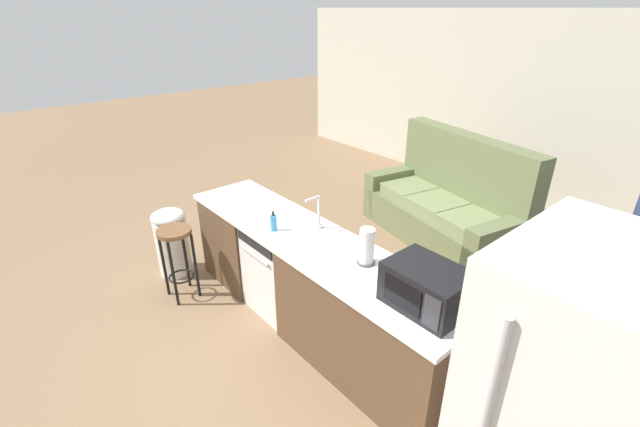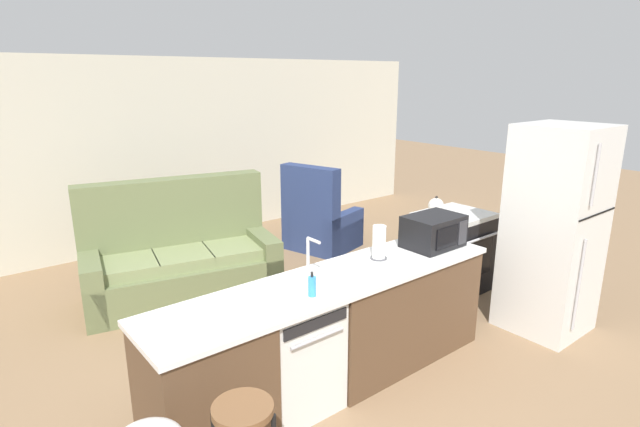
{
  "view_description": "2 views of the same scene",
  "coord_description": "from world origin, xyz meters",
  "px_view_note": "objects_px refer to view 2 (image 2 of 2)",
  "views": [
    {
      "loc": [
        2.52,
        -1.92,
        2.6
      ],
      "look_at": [
        -0.02,
        0.25,
        0.99
      ],
      "focal_mm": 24.0,
      "sensor_mm": 36.0,
      "label": 1
    },
    {
      "loc": [
        -2.09,
        -2.62,
        2.36
      ],
      "look_at": [
        0.69,
        0.83,
        1.12
      ],
      "focal_mm": 28.0,
      "sensor_mm": 36.0,
      "label": 2
    }
  ],
  "objects_px": {
    "refrigerator": "(554,230)",
    "kettle": "(436,206)",
    "soap_bottle": "(312,286)",
    "couch": "(180,260)",
    "paper_towel_roll": "(379,243)",
    "microwave": "(433,231)",
    "armchair": "(319,225)",
    "stove_range": "(452,252)",
    "dishwasher": "(291,353)"
  },
  "relations": [
    {
      "from": "refrigerator",
      "to": "kettle",
      "type": "height_order",
      "value": "refrigerator"
    },
    {
      "from": "paper_towel_roll",
      "to": "dishwasher",
      "type": "bearing_deg",
      "value": -175.22
    },
    {
      "from": "kettle",
      "to": "couch",
      "type": "height_order",
      "value": "couch"
    },
    {
      "from": "microwave",
      "to": "kettle",
      "type": "bearing_deg",
      "value": 37.25
    },
    {
      "from": "microwave",
      "to": "soap_bottle",
      "type": "height_order",
      "value": "microwave"
    },
    {
      "from": "stove_range",
      "to": "couch",
      "type": "xyz_separation_m",
      "value": [
        -2.42,
        1.8,
        -0.06
      ]
    },
    {
      "from": "couch",
      "to": "dishwasher",
      "type": "bearing_deg",
      "value": -94.38
    },
    {
      "from": "soap_bottle",
      "to": "dishwasher",
      "type": "bearing_deg",
      "value": 120.46
    },
    {
      "from": "microwave",
      "to": "armchair",
      "type": "xyz_separation_m",
      "value": [
        0.76,
        2.55,
        -0.69
      ]
    },
    {
      "from": "refrigerator",
      "to": "kettle",
      "type": "xyz_separation_m",
      "value": [
        -0.17,
        1.23,
        0.01
      ]
    },
    {
      "from": "dishwasher",
      "to": "paper_towel_roll",
      "type": "bearing_deg",
      "value": 4.78
    },
    {
      "from": "armchair",
      "to": "couch",
      "type": "bearing_deg",
      "value": -174.51
    },
    {
      "from": "couch",
      "to": "refrigerator",
      "type": "bearing_deg",
      "value": -50.13
    },
    {
      "from": "microwave",
      "to": "armchair",
      "type": "bearing_deg",
      "value": 73.49
    },
    {
      "from": "stove_range",
      "to": "kettle",
      "type": "bearing_deg",
      "value": 141.81
    },
    {
      "from": "stove_range",
      "to": "refrigerator",
      "type": "distance_m",
      "value": 1.21
    },
    {
      "from": "dishwasher",
      "to": "stove_range",
      "type": "relative_size",
      "value": 0.93
    },
    {
      "from": "dishwasher",
      "to": "kettle",
      "type": "relative_size",
      "value": 4.1
    },
    {
      "from": "microwave",
      "to": "paper_towel_roll",
      "type": "xyz_separation_m",
      "value": [
        -0.59,
        0.08,
        -0.0
      ]
    },
    {
      "from": "refrigerator",
      "to": "armchair",
      "type": "height_order",
      "value": "refrigerator"
    },
    {
      "from": "couch",
      "to": "armchair",
      "type": "height_order",
      "value": "couch"
    },
    {
      "from": "couch",
      "to": "kettle",
      "type": "bearing_deg",
      "value": -36.52
    },
    {
      "from": "dishwasher",
      "to": "stove_range",
      "type": "bearing_deg",
      "value": 11.91
    },
    {
      "from": "refrigerator",
      "to": "armchair",
      "type": "xyz_separation_m",
      "value": [
        -0.3,
        3.1,
        -0.62
      ]
    },
    {
      "from": "microwave",
      "to": "couch",
      "type": "xyz_separation_m",
      "value": [
        -1.36,
        2.35,
        -0.65
      ]
    },
    {
      "from": "kettle",
      "to": "stove_range",
      "type": "bearing_deg",
      "value": -38.19
    },
    {
      "from": "couch",
      "to": "armchair",
      "type": "xyz_separation_m",
      "value": [
        2.12,
        0.2,
        -0.04
      ]
    },
    {
      "from": "paper_towel_roll",
      "to": "kettle",
      "type": "distance_m",
      "value": 1.6
    },
    {
      "from": "paper_towel_roll",
      "to": "armchair",
      "type": "xyz_separation_m",
      "value": [
        1.35,
        2.47,
        -0.69
      ]
    },
    {
      "from": "refrigerator",
      "to": "paper_towel_roll",
      "type": "xyz_separation_m",
      "value": [
        -1.65,
        0.63,
        0.07
      ]
    },
    {
      "from": "kettle",
      "to": "couch",
      "type": "relative_size",
      "value": 0.1
    },
    {
      "from": "refrigerator",
      "to": "stove_range",
      "type": "bearing_deg",
      "value": 89.99
    },
    {
      "from": "microwave",
      "to": "armchair",
      "type": "relative_size",
      "value": 0.42
    },
    {
      "from": "soap_bottle",
      "to": "armchair",
      "type": "relative_size",
      "value": 0.15
    },
    {
      "from": "microwave",
      "to": "paper_towel_roll",
      "type": "bearing_deg",
      "value": 172.22
    },
    {
      "from": "soap_bottle",
      "to": "stove_range",
      "type": "bearing_deg",
      "value": 15.36
    },
    {
      "from": "stove_range",
      "to": "paper_towel_roll",
      "type": "relative_size",
      "value": 3.19
    },
    {
      "from": "dishwasher",
      "to": "armchair",
      "type": "bearing_deg",
      "value": 48.01
    },
    {
      "from": "armchair",
      "to": "stove_range",
      "type": "bearing_deg",
      "value": -81.39
    },
    {
      "from": "microwave",
      "to": "refrigerator",
      "type": "bearing_deg",
      "value": -27.35
    },
    {
      "from": "paper_towel_roll",
      "to": "kettle",
      "type": "xyz_separation_m",
      "value": [
        1.48,
        0.6,
        -0.05
      ]
    },
    {
      "from": "kettle",
      "to": "dishwasher",
      "type": "bearing_deg",
      "value": -164.42
    },
    {
      "from": "stove_range",
      "to": "paper_towel_roll",
      "type": "bearing_deg",
      "value": -164.14
    },
    {
      "from": "soap_bottle",
      "to": "couch",
      "type": "xyz_separation_m",
      "value": [
        0.1,
        2.49,
        -0.58
      ]
    },
    {
      "from": "soap_bottle",
      "to": "armchair",
      "type": "bearing_deg",
      "value": 50.6
    },
    {
      "from": "dishwasher",
      "to": "soap_bottle",
      "type": "bearing_deg",
      "value": -59.54
    },
    {
      "from": "refrigerator",
      "to": "soap_bottle",
      "type": "distance_m",
      "value": 2.55
    },
    {
      "from": "kettle",
      "to": "armchair",
      "type": "height_order",
      "value": "armchair"
    },
    {
      "from": "refrigerator",
      "to": "soap_bottle",
      "type": "relative_size",
      "value": 11.04
    },
    {
      "from": "couch",
      "to": "armchair",
      "type": "relative_size",
      "value": 1.79
    }
  ]
}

